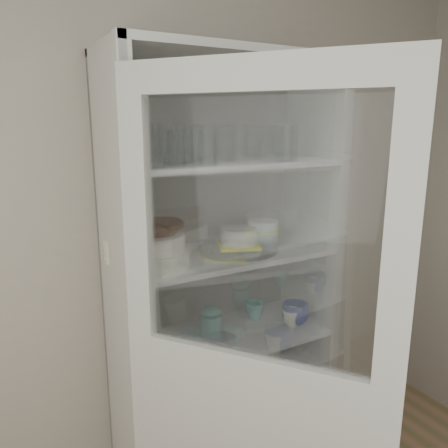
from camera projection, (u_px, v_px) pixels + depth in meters
wall_back at (163, 237)px, 2.03m from camera, size 3.60×0.02×2.60m
pantry_cabinet at (218, 313)px, 2.07m from camera, size 1.00×0.45×2.10m
cupboard_door at (251, 418)px, 1.43m from camera, size 0.58×0.74×2.00m
tumbler_0 at (156, 146)px, 1.55m from camera, size 0.09×0.09×0.15m
tumbler_1 at (208, 145)px, 1.66m from camera, size 0.08×0.08×0.15m
tumbler_2 at (176, 148)px, 1.60m from camera, size 0.09×0.09×0.13m
tumbler_3 at (208, 147)px, 1.64m from camera, size 0.08×0.08×0.14m
tumbler_4 at (266, 146)px, 1.81m from camera, size 0.07×0.07×0.12m
tumbler_5 at (284, 143)px, 1.79m from camera, size 0.10×0.10×0.15m
tumbler_6 at (289, 143)px, 1.85m from camera, size 0.09×0.09×0.15m
tumbler_7 at (132, 146)px, 1.62m from camera, size 0.08×0.08×0.14m
tumbler_8 at (184, 145)px, 1.74m from camera, size 0.10×0.10×0.14m
tumbler_9 at (168, 144)px, 1.69m from camera, size 0.08×0.08×0.15m
tumbler_10 at (253, 143)px, 1.90m from camera, size 0.09×0.09×0.14m
tumbler_11 at (226, 144)px, 1.84m from camera, size 0.08×0.08×0.14m
goblet_0 at (144, 139)px, 1.79m from camera, size 0.08×0.08×0.19m
goblet_1 at (199, 141)px, 1.87m from camera, size 0.07×0.07×0.17m
goblet_2 at (262, 141)px, 2.02m from camera, size 0.07×0.07×0.15m
goblet_3 at (269, 140)px, 2.09m from camera, size 0.07×0.07×0.16m
plate_stack_front at (159, 259)px, 1.71m from camera, size 0.25×0.25×0.07m
plate_stack_back at (128, 248)px, 1.81m from camera, size 0.20×0.20×0.10m
cream_bowl at (158, 242)px, 1.70m from camera, size 0.24×0.24×0.06m
terracotta_bowl at (158, 228)px, 1.69m from camera, size 0.23×0.23×0.05m
glass_platter at (238, 248)px, 1.95m from camera, size 0.47×0.47×0.02m
yellow_trivet at (238, 245)px, 1.95m from camera, size 0.23×0.23×0.01m
white_ramekin at (238, 236)px, 1.94m from camera, size 0.17×0.17×0.07m
grey_bowl_stack at (263, 233)px, 2.01m from camera, size 0.13×0.13×0.12m
mug_blue at (295, 313)px, 2.13m from camera, size 0.15×0.15×0.10m
mug_teal at (254, 310)px, 2.18m from camera, size 0.10×0.10×0.09m
mug_white at (291, 318)px, 2.10m from camera, size 0.10×0.10×0.08m
teal_jar at (211, 323)px, 2.00m from camera, size 0.10×0.10×0.12m
measuring_cups at (221, 341)px, 1.92m from camera, size 0.11×0.11×0.04m
white_canister at (138, 338)px, 1.87m from camera, size 0.12×0.12×0.12m
cream_dish at (223, 406)px, 2.08m from camera, size 0.27×0.27×0.08m
tin_box at (272, 390)px, 2.22m from camera, size 0.23×0.19×0.06m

